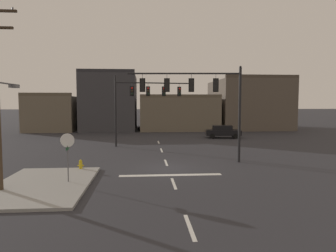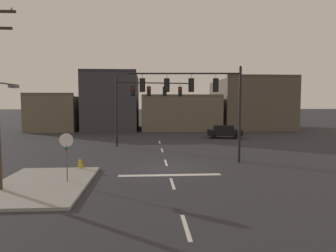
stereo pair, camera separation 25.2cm
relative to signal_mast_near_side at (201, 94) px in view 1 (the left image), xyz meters
The scene contains 10 objects.
ground_plane 6.15m from the signal_mast_near_side, 143.12° to the right, with size 400.00×400.00×0.00m, color #2B2B30.
sidewalk_near_corner 12.56m from the signal_mast_near_side, 148.52° to the right, with size 5.00×8.00×0.15m, color gray.
stop_bar_paint 7.05m from the signal_mast_near_side, 123.64° to the right, with size 6.40×0.50×0.01m, color silver.
lane_centreline 5.81m from the signal_mast_near_side, behind, with size 0.16×26.40×0.01m.
signal_mast_near_side is the anchor object (origin of this frame).
signal_mast_far_side 10.41m from the signal_mast_near_side, 116.07° to the left, with size 7.80×1.28×7.32m.
stop_sign 10.65m from the signal_mast_near_side, 146.27° to the right, with size 0.76×0.64×2.83m.
car_lot_nearside 17.21m from the signal_mast_near_side, 69.64° to the left, with size 4.62×2.40×1.61m.
fire_hydrant 10.06m from the signal_mast_near_side, 164.73° to the right, with size 0.40×0.30×0.75m.
building_row 30.04m from the signal_mast_near_side, 88.29° to the left, with size 42.73×13.57×9.56m.
Camera 1 is at (-1.63, -20.67, 4.50)m, focal length 32.63 mm.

